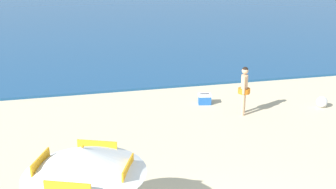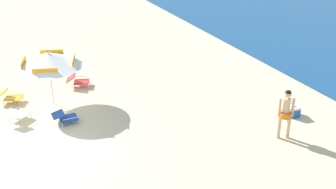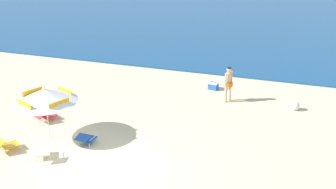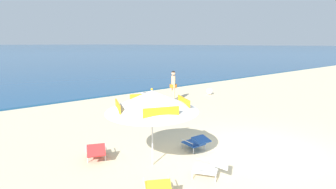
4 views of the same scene
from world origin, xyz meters
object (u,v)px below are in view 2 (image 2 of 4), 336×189
lounge_chair_under_umbrella (9,96)px  person_standing_near_shore (286,111)px  lounge_chair_beside_umbrella (17,114)px  cooler_box (293,110)px  beach_umbrella_striped_main (48,59)px  lounge_chair_spare_folded (78,80)px  lounge_chair_facing_sea (65,117)px

lounge_chair_under_umbrella → person_standing_near_shore: bearing=47.3°
lounge_chair_beside_umbrella → cooler_box: lounge_chair_beside_umbrella is taller
lounge_chair_under_umbrella → cooler_box: bearing=56.3°
beach_umbrella_striped_main → lounge_chair_spare_folded: size_ratio=3.38×
cooler_box → lounge_chair_under_umbrella: bearing=-123.7°
lounge_chair_under_umbrella → cooler_box: lounge_chair_under_umbrella is taller
lounge_chair_under_umbrella → person_standing_near_shore: person_standing_near_shore is taller
lounge_chair_spare_folded → person_standing_near_shore: person_standing_near_shore is taller
lounge_chair_facing_sea → cooler_box: bearing=66.1°
beach_umbrella_striped_main → person_standing_near_shore: 8.56m
lounge_chair_under_umbrella → lounge_chair_facing_sea: size_ratio=1.16×
beach_umbrella_striped_main → lounge_chair_beside_umbrella: 2.26m
lounge_chair_beside_umbrella → person_standing_near_shore: (5.29, 7.54, 0.74)m
lounge_chair_facing_sea → person_standing_near_shore: size_ratio=0.51×
lounge_chair_under_umbrella → lounge_chair_spare_folded: (-0.14, 2.75, -0.00)m
beach_umbrella_striped_main → lounge_chair_beside_umbrella: (0.70, -1.49, -1.55)m
lounge_chair_facing_sea → lounge_chair_beside_umbrella: bearing=-123.8°
beach_umbrella_striped_main → lounge_chair_facing_sea: size_ratio=3.90×
beach_umbrella_striped_main → cooler_box: bearing=56.1°
lounge_chair_under_umbrella → beach_umbrella_striped_main: bearing=57.5°
lounge_chair_facing_sea → cooler_box: lounge_chair_facing_sea is taller
lounge_chair_spare_folded → person_standing_near_shore: size_ratio=0.58×
cooler_box → beach_umbrella_striped_main: bearing=-123.9°
lounge_chair_beside_umbrella → person_standing_near_shore: bearing=55.0°
person_standing_near_shore → cooler_box: bearing=126.9°
lounge_chair_under_umbrella → cooler_box: 10.62m
lounge_chair_under_umbrella → person_standing_near_shore: size_ratio=0.59×
person_standing_near_shore → beach_umbrella_striped_main: bearing=-134.7°
lounge_chair_under_umbrella → lounge_chair_facing_sea: bearing=28.2°
lounge_chair_beside_umbrella → lounge_chair_facing_sea: size_ratio=1.12×
lounge_chair_facing_sea → person_standing_near_shore: person_standing_near_shore is taller
cooler_box → lounge_chair_facing_sea: bearing=-113.9°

